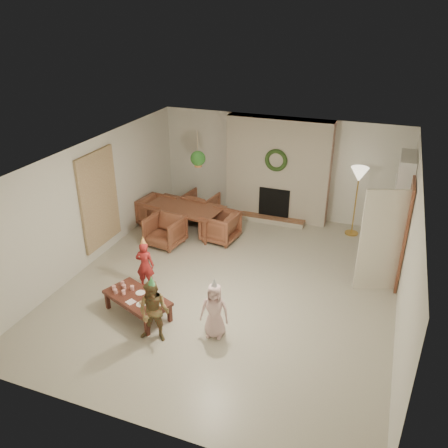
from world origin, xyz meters
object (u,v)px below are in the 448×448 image
at_px(dining_chair_left, 157,211).
at_px(child_red, 145,265).
at_px(dining_chair_near, 165,231).
at_px(dining_chair_right, 220,226).
at_px(dining_table, 184,219).
at_px(child_pink, 215,311).
at_px(dining_chair_far, 201,206).
at_px(child_plaid, 154,312).
at_px(coffee_table_top, 137,298).

bearing_deg(dining_chair_left, child_red, -148.78).
relative_size(dining_chair_near, child_red, 0.78).
bearing_deg(dining_chair_right, dining_table, -90.00).
relative_size(child_red, child_pink, 1.00).
height_order(dining_chair_near, dining_chair_far, same).
height_order(dining_chair_right, child_plaid, child_plaid).
xyz_separation_m(dining_chair_right, child_plaid, (0.26, -3.56, 0.19)).
relative_size(dining_table, child_red, 1.83).
distance_m(dining_chair_right, child_pink, 3.32).
height_order(coffee_table_top, child_red, child_red).
distance_m(dining_chair_right, child_plaid, 3.58).
bearing_deg(child_pink, dining_chair_left, 122.32).
xyz_separation_m(dining_chair_near, coffee_table_top, (0.73, -2.45, 0.00)).
height_order(dining_chair_right, child_red, child_red).
xyz_separation_m(dining_chair_near, child_red, (0.44, -1.65, 0.14)).
relative_size(dining_table, coffee_table_top, 1.46).
xyz_separation_m(dining_table, coffee_table_top, (0.63, -3.22, 0.03)).
xyz_separation_m(dining_chair_left, child_red, (1.10, -2.51, 0.14)).
bearing_deg(dining_chair_near, child_plaid, -58.14).
height_order(dining_chair_near, coffee_table_top, dining_chair_near).
xyz_separation_m(child_plaid, child_pink, (0.84, 0.44, -0.06)).
height_order(dining_chair_near, dining_chair_right, same).
distance_m(dining_chair_right, child_red, 2.37).
distance_m(dining_chair_near, dining_chair_right, 1.24).
xyz_separation_m(child_red, child_plaid, (0.88, -1.28, 0.06)).
xyz_separation_m(child_red, child_pink, (1.73, -0.84, -0.00)).
bearing_deg(dining_chair_right, child_red, -7.62).
height_order(dining_table, child_pink, child_pink).
distance_m(dining_chair_left, child_plaid, 4.28).
xyz_separation_m(dining_chair_far, child_pink, (1.96, -4.02, 0.14)).
height_order(child_red, child_pink, child_red).
height_order(dining_chair_right, child_pink, child_pink).
distance_m(dining_chair_left, dining_chair_right, 1.74).
xyz_separation_m(dining_chair_near, dining_chair_right, (1.06, 0.64, 0.00)).
relative_size(coffee_table_top, child_pink, 1.26).
bearing_deg(dining_chair_far, child_plaid, 111.63).
relative_size(dining_chair_right, child_plaid, 0.70).
distance_m(dining_chair_left, child_pink, 4.39).
bearing_deg(child_plaid, child_pink, 20.06).
distance_m(dining_chair_far, child_red, 3.19).
xyz_separation_m(dining_chair_left, coffee_table_top, (1.39, -3.32, 0.00)).
xyz_separation_m(coffee_table_top, child_pink, (1.44, -0.03, 0.14)).
height_order(dining_table, coffee_table_top, dining_table).
height_order(dining_chair_near, child_red, child_red).
bearing_deg(dining_chair_left, dining_chair_near, -135.00).
height_order(coffee_table_top, child_plaid, child_plaid).
bearing_deg(dining_chair_left, dining_table, -90.00).
height_order(dining_chair_far, dining_chair_left, same).
bearing_deg(coffee_table_top, child_pink, 20.29).
bearing_deg(child_pink, child_red, 146.23).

